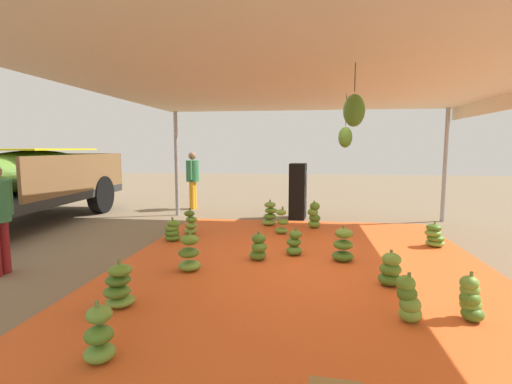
{
  "coord_description": "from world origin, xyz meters",
  "views": [
    {
      "loc": [
        -5.69,
        -0.04,
        1.76
      ],
      "look_at": [
        0.41,
        0.77,
        1.04
      ],
      "focal_mm": 26.63,
      "sensor_mm": 36.0,
      "label": 1
    }
  ],
  "objects_px": {
    "banana_bunch_2": "(119,287)",
    "banana_bunch_3": "(282,223)",
    "banana_bunch_7": "(191,223)",
    "banana_bunch_11": "(270,214)",
    "speaker_stack": "(298,191)",
    "banana_bunch_6": "(390,270)",
    "banana_bunch_0": "(409,300)",
    "banana_bunch_12": "(259,248)",
    "banana_bunch_5": "(471,299)",
    "worker_1": "(193,176)",
    "banana_bunch_13": "(434,236)",
    "banana_bunch_10": "(172,231)",
    "banana_bunch_14": "(294,243)",
    "banana_bunch_4": "(343,246)",
    "banana_bunch_9": "(99,336)",
    "banana_bunch_1": "(189,254)",
    "banana_bunch_8": "(314,216)"
  },
  "relations": [
    {
      "from": "banana_bunch_2",
      "to": "banana_bunch_3",
      "type": "relative_size",
      "value": 0.98
    },
    {
      "from": "banana_bunch_7",
      "to": "banana_bunch_11",
      "type": "relative_size",
      "value": 0.93
    },
    {
      "from": "banana_bunch_7",
      "to": "speaker_stack",
      "type": "relative_size",
      "value": 0.39
    },
    {
      "from": "banana_bunch_6",
      "to": "banana_bunch_11",
      "type": "bearing_deg",
      "value": 27.69
    },
    {
      "from": "banana_bunch_0",
      "to": "banana_bunch_12",
      "type": "xyz_separation_m",
      "value": [
        1.9,
        1.77,
        -0.03
      ]
    },
    {
      "from": "banana_bunch_5",
      "to": "banana_bunch_7",
      "type": "distance_m",
      "value": 5.25
    },
    {
      "from": "banana_bunch_3",
      "to": "worker_1",
      "type": "relative_size",
      "value": 0.34
    },
    {
      "from": "worker_1",
      "to": "banana_bunch_13",
      "type": "bearing_deg",
      "value": -122.89
    },
    {
      "from": "banana_bunch_7",
      "to": "worker_1",
      "type": "height_order",
      "value": "worker_1"
    },
    {
      "from": "banana_bunch_2",
      "to": "banana_bunch_12",
      "type": "xyz_separation_m",
      "value": [
        1.96,
        -1.3,
        -0.03
      ]
    },
    {
      "from": "banana_bunch_2",
      "to": "banana_bunch_7",
      "type": "bearing_deg",
      "value": 4.76
    },
    {
      "from": "banana_bunch_10",
      "to": "banana_bunch_2",
      "type": "bearing_deg",
      "value": -171.08
    },
    {
      "from": "banana_bunch_10",
      "to": "banana_bunch_14",
      "type": "relative_size",
      "value": 1.0
    },
    {
      "from": "banana_bunch_13",
      "to": "worker_1",
      "type": "relative_size",
      "value": 0.28
    },
    {
      "from": "banana_bunch_10",
      "to": "banana_bunch_4",
      "type": "bearing_deg",
      "value": -106.08
    },
    {
      "from": "banana_bunch_9",
      "to": "banana_bunch_12",
      "type": "xyz_separation_m",
      "value": [
        2.99,
        -0.94,
        -0.02
      ]
    },
    {
      "from": "banana_bunch_1",
      "to": "banana_bunch_7",
      "type": "relative_size",
      "value": 1.07
    },
    {
      "from": "banana_bunch_9",
      "to": "banana_bunch_14",
      "type": "distance_m",
      "value": 3.69
    },
    {
      "from": "banana_bunch_5",
      "to": "banana_bunch_2",
      "type": "bearing_deg",
      "value": 92.74
    },
    {
      "from": "banana_bunch_1",
      "to": "banana_bunch_11",
      "type": "relative_size",
      "value": 0.99
    },
    {
      "from": "banana_bunch_5",
      "to": "banana_bunch_7",
      "type": "relative_size",
      "value": 0.94
    },
    {
      "from": "banana_bunch_4",
      "to": "worker_1",
      "type": "bearing_deg",
      "value": 39.38
    },
    {
      "from": "banana_bunch_0",
      "to": "banana_bunch_1",
      "type": "xyz_separation_m",
      "value": [
        1.25,
        2.68,
        0.02
      ]
    },
    {
      "from": "banana_bunch_9",
      "to": "banana_bunch_11",
      "type": "height_order",
      "value": "banana_bunch_11"
    },
    {
      "from": "speaker_stack",
      "to": "banana_bunch_3",
      "type": "bearing_deg",
      "value": 171.08
    },
    {
      "from": "banana_bunch_3",
      "to": "banana_bunch_4",
      "type": "height_order",
      "value": "banana_bunch_3"
    },
    {
      "from": "speaker_stack",
      "to": "worker_1",
      "type": "bearing_deg",
      "value": 70.44
    },
    {
      "from": "banana_bunch_7",
      "to": "banana_bunch_14",
      "type": "relative_size",
      "value": 1.19
    },
    {
      "from": "banana_bunch_2",
      "to": "banana_bunch_9",
      "type": "xyz_separation_m",
      "value": [
        -1.03,
        -0.36,
        -0.01
      ]
    },
    {
      "from": "banana_bunch_4",
      "to": "banana_bunch_11",
      "type": "xyz_separation_m",
      "value": [
        2.6,
        1.39,
        0.01
      ]
    },
    {
      "from": "speaker_stack",
      "to": "banana_bunch_4",
      "type": "bearing_deg",
      "value": -167.65
    },
    {
      "from": "banana_bunch_1",
      "to": "banana_bunch_10",
      "type": "distance_m",
      "value": 1.88
    },
    {
      "from": "banana_bunch_10",
      "to": "banana_bunch_11",
      "type": "distance_m",
      "value": 2.4
    },
    {
      "from": "banana_bunch_8",
      "to": "banana_bunch_0",
      "type": "bearing_deg",
      "value": -169.05
    },
    {
      "from": "banana_bunch_5",
      "to": "banana_bunch_10",
      "type": "relative_size",
      "value": 1.12
    },
    {
      "from": "banana_bunch_11",
      "to": "speaker_stack",
      "type": "xyz_separation_m",
      "value": [
        0.98,
        -0.61,
        0.43
      ]
    },
    {
      "from": "banana_bunch_1",
      "to": "banana_bunch_3",
      "type": "distance_m",
      "value": 2.79
    },
    {
      "from": "banana_bunch_5",
      "to": "banana_bunch_6",
      "type": "height_order",
      "value": "banana_bunch_5"
    },
    {
      "from": "banana_bunch_9",
      "to": "banana_bunch_14",
      "type": "height_order",
      "value": "banana_bunch_9"
    },
    {
      "from": "banana_bunch_1",
      "to": "banana_bunch_8",
      "type": "xyz_separation_m",
      "value": [
        3.18,
        -1.82,
        0.03
      ]
    },
    {
      "from": "banana_bunch_2",
      "to": "banana_bunch_14",
      "type": "relative_size",
      "value": 1.22
    },
    {
      "from": "banana_bunch_2",
      "to": "banana_bunch_6",
      "type": "bearing_deg",
      "value": -70.78
    },
    {
      "from": "banana_bunch_11",
      "to": "worker_1",
      "type": "relative_size",
      "value": 0.36
    },
    {
      "from": "banana_bunch_2",
      "to": "banana_bunch_12",
      "type": "relative_size",
      "value": 1.19
    },
    {
      "from": "banana_bunch_10",
      "to": "speaker_stack",
      "type": "xyz_separation_m",
      "value": [
        2.69,
        -2.29,
        0.49
      ]
    },
    {
      "from": "banana_bunch_6",
      "to": "banana_bunch_9",
      "type": "relative_size",
      "value": 0.91
    },
    {
      "from": "banana_bunch_0",
      "to": "banana_bunch_4",
      "type": "distance_m",
      "value": 2.08
    },
    {
      "from": "speaker_stack",
      "to": "banana_bunch_12",
      "type": "bearing_deg",
      "value": 171.93
    },
    {
      "from": "banana_bunch_0",
      "to": "banana_bunch_10",
      "type": "xyz_separation_m",
      "value": [
        2.92,
        3.53,
        -0.04
      ]
    },
    {
      "from": "banana_bunch_0",
      "to": "banana_bunch_14",
      "type": "relative_size",
      "value": 1.13
    }
  ]
}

